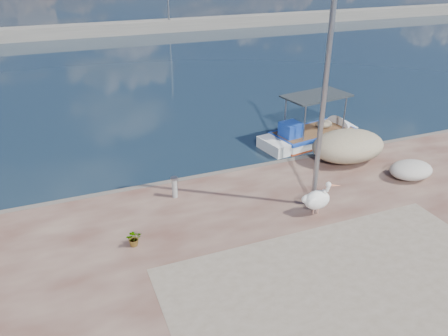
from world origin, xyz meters
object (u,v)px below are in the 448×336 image
lamp_post (322,108)px  bollard_near (175,186)px  boat_right (312,137)px  pelican (318,199)px

lamp_post → bollard_near: lamp_post is taller
boat_right → lamp_post: bearing=-131.3°
boat_right → bollard_near: boat_right is taller
pelican → bollard_near: bearing=163.3°
lamp_post → pelican: bearing=-110.8°
pelican → bollard_near: 4.70m
boat_right → pelican: (-3.71, -6.13, 0.83)m
boat_right → lamp_post: 7.50m
bollard_near → boat_right: bearing=24.5°
pelican → lamp_post: lamp_post is taller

